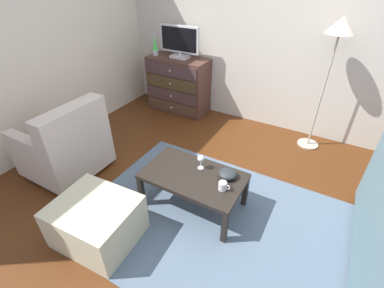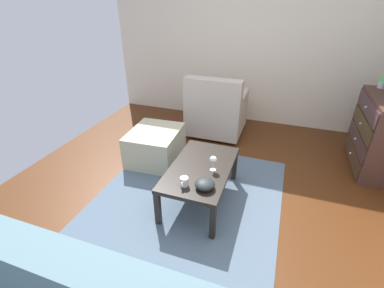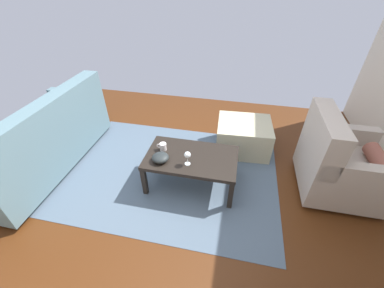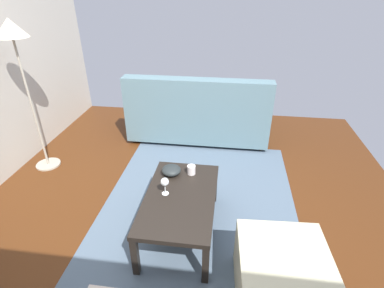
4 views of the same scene
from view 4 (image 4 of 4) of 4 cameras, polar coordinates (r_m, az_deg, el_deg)
The scene contains 9 objects.
ground_plane at distance 2.88m, azimuth -3.37°, elevation -15.25°, with size 5.34×4.62×0.05m, color #4C260F.
area_rug at distance 2.98m, azimuth 1.23°, elevation -12.56°, with size 2.60×1.90×0.01m, color #4D5F70.
coffee_table at distance 2.53m, azimuth -2.29°, elevation -10.81°, with size 1.00×0.59×0.41m.
wine_glass at distance 2.47m, azimuth -5.28°, elevation -7.40°, with size 0.07×0.07×0.16m.
mug at distance 2.74m, azimuth -0.12°, elevation -4.96°, with size 0.11×0.08×0.08m.
bowl_decorative at distance 2.74m, azimuth -4.02°, elevation -5.06°, with size 0.18×0.18×0.08m, color #23292A.
couch_large at distance 4.11m, azimuth 1.30°, elevation 5.75°, with size 0.85×1.88×0.92m.
ottoman at distance 2.28m, azimuth 17.03°, elevation -23.97°, with size 0.70×0.60×0.42m, color #B6B190.
standing_lamp at distance 3.55m, azimuth -31.07°, elevation 16.22°, with size 0.32×0.32×1.67m.
Camera 4 is at (-2.01, -0.44, 1.99)m, focal length 27.63 mm.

